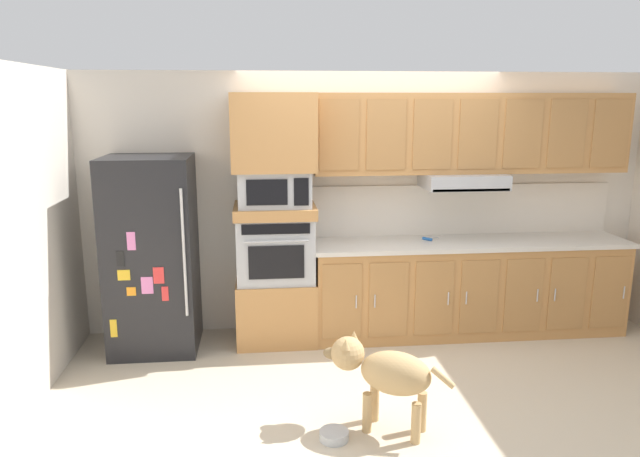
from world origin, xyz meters
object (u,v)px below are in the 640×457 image
built_in_oven (275,248)px  dog_food_bowl (334,435)px  microwave (274,188)px  dog (384,371)px  screwdriver (428,239)px  refrigerator (152,255)px

built_in_oven → dog_food_bowl: 1.98m
microwave → dog: bearing=-67.5°
screwdriver → dog: (-0.78, -1.71, -0.50)m
refrigerator → built_in_oven: refrigerator is taller
microwave → dog_food_bowl: size_ratio=3.22×
refrigerator → dog: (1.79, -1.58, -0.45)m
screwdriver → dog: bearing=-114.4°
refrigerator → dog: bearing=-41.5°
built_in_oven → microwave: size_ratio=1.09×
microwave → dog_food_bowl: 2.28m
built_in_oven → dog: built_in_oven is taller
refrigerator → microwave: refrigerator is taller
microwave → dog: 2.06m
built_in_oven → screwdriver: 1.47m
dog → dog_food_bowl: dog is taller
refrigerator → built_in_oven: 1.11m
dog → dog_food_bowl: bearing=45.1°
refrigerator → screwdriver: bearing=2.9°
built_in_oven → microwave: bearing=-0.8°
microwave → built_in_oven: bearing=179.2°
microwave → dog: microwave is taller
built_in_oven → screwdriver: size_ratio=4.15×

